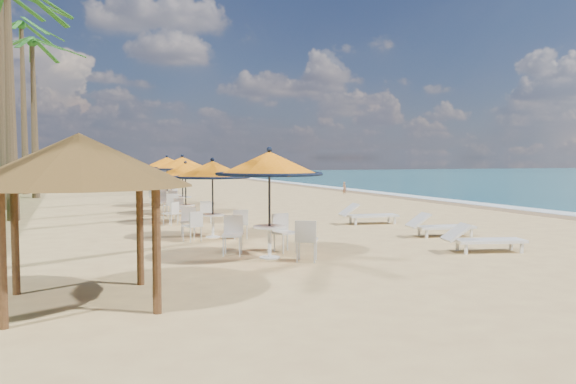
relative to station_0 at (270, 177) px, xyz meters
name	(u,v)px	position (x,y,z in m)	size (l,w,h in m)	color
ground	(443,243)	(4.97, 0.42, -1.82)	(160.00, 160.00, 0.00)	tan
foam_strip	(473,204)	(14.27, 10.42, -1.82)	(1.20, 140.00, 0.04)	white
wetsand_band	(458,204)	(13.37, 10.42, -1.82)	(1.40, 140.00, 0.02)	olive
station_0	(270,177)	(0.00, 0.00, 0.00)	(2.39, 2.39, 2.49)	black
station_1	(212,179)	(-0.46, 3.62, -0.18)	(2.16, 2.16, 2.25)	black
station_2	(186,178)	(-0.44, 7.47, -0.25)	(2.05, 2.10, 2.14)	black
station_3	(180,170)	(-0.01, 10.71, -0.08)	(2.28, 2.35, 2.38)	black
station_4	(167,169)	(0.10, 14.73, -0.08)	(2.28, 2.34, 2.37)	black
lounger_near	(481,239)	(4.91, -1.13, -1.50)	(2.03, 1.08, 0.69)	silver
lounger_mid	(439,225)	(5.59, 1.43, -1.50)	(2.01, 0.92, 0.69)	silver
lounger_far	(367,214)	(5.20, 4.86, -1.49)	(2.06, 0.89, 0.71)	silver
palapa	(79,161)	(-4.02, -2.67, 0.38)	(3.43, 3.43, 2.62)	brown
palm_3	(7,1)	(-6.05, 10.41, 5.89)	(5.00, 5.00, 8.47)	brown
palm_4	(0,6)	(-6.71, 15.04, 6.80)	(5.00, 5.00, 9.44)	brown
palm_6	(32,51)	(-5.90, 22.60, 6.32)	(5.00, 5.00, 8.92)	brown
palm_7	(22,35)	(-6.67, 26.63, 7.94)	(5.00, 5.00, 10.65)	brown
person	(344,188)	(11.65, 19.12, -1.41)	(0.30, 0.20, 0.82)	brown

